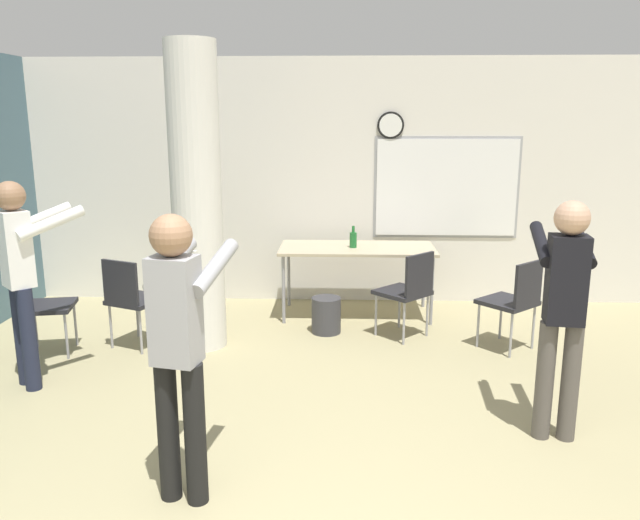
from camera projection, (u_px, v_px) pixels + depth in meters
wall_back at (330, 182)px, 7.23m from camera, size 8.00×0.15×2.80m
support_pillar at (196, 200)px, 5.69m from camera, size 0.46×0.46×2.80m
folding_table at (357, 251)px, 6.76m from camera, size 1.67×0.76×0.77m
bottle_on_table at (353, 239)px, 6.70m from camera, size 0.08×0.08×0.23m
waste_bin at (326, 315)px, 6.30m from camera, size 0.30×0.30×0.37m
chair_by_left_wall at (39, 300)px, 5.67m from camera, size 0.52×0.52×0.87m
chair_mid_room at (514, 298)px, 5.75m from camera, size 0.62×0.62×0.87m
chair_near_pillar at (132, 296)px, 5.81m from camera, size 0.58×0.58×0.87m
chair_table_right at (408, 288)px, 6.08m from camera, size 0.62×0.62×0.87m
person_playing_side at (564, 302)px, 4.07m from camera, size 0.41×0.66×1.63m
person_watching_back at (21, 268)px, 4.88m from camera, size 0.64×0.63×1.67m
person_playing_front at (179, 337)px, 3.38m from camera, size 0.46×0.68×1.65m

